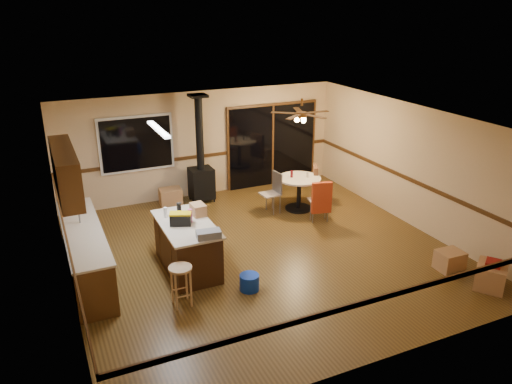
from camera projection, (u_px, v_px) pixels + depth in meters
floor at (262, 252)px, 9.71m from camera, size 7.00×7.00×0.00m
ceiling at (263, 121)px, 8.78m from camera, size 7.00×7.00×0.00m
wall_back at (202, 144)px, 12.22m from camera, size 7.00×0.00×7.00m
wall_front at (381, 279)px, 6.27m from camera, size 7.00×0.00×7.00m
wall_left at (63, 222)px, 7.89m from camera, size 0.00×7.00×7.00m
wall_right at (411, 166)px, 10.60m from camera, size 0.00×7.00×7.00m
chair_rail at (263, 205)px, 9.35m from camera, size 7.00×7.00×0.08m
window at (136, 144)px, 11.49m from camera, size 1.72×0.10×1.32m
sliding_door at (272, 146)px, 13.01m from camera, size 2.52×0.10×2.10m
lower_cabinets at (85, 254)px, 8.74m from camera, size 0.60×3.00×0.86m
countertop at (82, 230)px, 8.58m from camera, size 0.64×3.04×0.04m
upper_cabinets at (66, 172)px, 8.34m from camera, size 0.35×2.00×0.80m
kitchen_island at (187, 246)px, 8.97m from camera, size 0.88×1.68×0.90m
wood_stove at (201, 172)px, 11.97m from camera, size 0.55×0.50×2.52m
ceiling_fan at (301, 116)px, 10.95m from camera, size 0.24×0.24×0.55m
fluorescent_strip at (158, 129)px, 8.36m from camera, size 0.10×1.20×0.04m
toolbox_grey at (209, 234)px, 8.25m from camera, size 0.43×0.28×0.13m
toolbox_black at (181, 220)px, 8.71m from camera, size 0.41×0.32×0.20m
toolbox_yellow_lid at (180, 213)px, 8.67m from camera, size 0.42×0.33×0.03m
box_on_island at (198, 209)px, 9.12m from camera, size 0.25×0.33×0.21m
bottle_dark at (179, 210)px, 8.98m from camera, size 0.08×0.08×0.29m
bottle_pink at (190, 216)px, 8.82m from camera, size 0.08×0.08×0.24m
bottle_white at (166, 212)px, 9.02m from camera, size 0.08×0.08×0.19m
bar_stool at (181, 286)px, 7.91m from camera, size 0.46×0.46×0.68m
blue_bucket at (249, 282)px, 8.40m from camera, size 0.38×0.38×0.28m
dining_table at (299, 188)px, 11.55m from camera, size 1.00×1.00×0.78m
glass_red at (292, 174)px, 11.46m from camera, size 0.07×0.07×0.16m
glass_cream at (307, 175)px, 11.47m from camera, size 0.07×0.07×0.12m
chair_left at (274, 188)px, 11.39m from camera, size 0.43×0.43×0.51m
chair_near at (321, 197)px, 10.80m from camera, size 0.51×0.54×0.70m
chair_right at (316, 180)px, 11.85m from camera, size 0.60×0.58×0.70m
box_under_window at (171, 197)px, 11.90m from camera, size 0.54×0.45×0.41m
box_corner_a at (491, 276)px, 8.45m from camera, size 0.72×0.70×0.42m
box_corner_b at (450, 260)px, 9.02m from camera, size 0.46×0.40×0.36m
box_small_red at (493, 263)px, 8.36m from camera, size 0.36×0.35×0.07m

